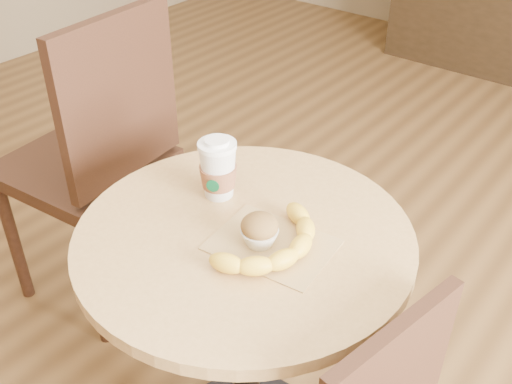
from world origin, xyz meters
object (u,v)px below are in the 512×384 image
Objects in this scene: cafe_table at (245,304)px; banana at (277,244)px; muffin at (260,230)px; chair_left at (97,156)px; coffee_cup at (218,171)px.

banana is (0.09, -0.01, 0.23)m from cafe_table.
muffin reaches higher than cafe_table.
chair_left is 0.85m from muffin.
chair_left reaches higher than cafe_table.
coffee_cup is at bearing 151.84° from cafe_table.
muffin is 0.05m from banana.
coffee_cup is (0.61, -0.11, 0.25)m from chair_left.
banana is (0.04, 0.00, -0.01)m from muffin.
cafe_table is at bearing 166.28° from muffin.
cafe_table is 0.77m from chair_left.
chair_left is 7.19× the size of coffee_cup.
cafe_table is 0.72× the size of chair_left.
coffee_cup is 1.84× the size of muffin.
banana is (0.23, -0.08, -0.04)m from coffee_cup.
chair_left is 0.89m from banana.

